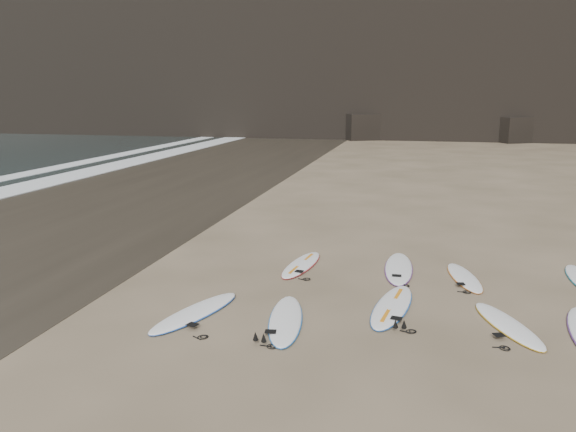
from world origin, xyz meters
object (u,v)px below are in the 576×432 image
object	(u,v)px
surfboard_0	(195,312)
surfboard_7	(464,277)
surfboard_3	(508,325)
surfboard_6	(399,268)
surfboard_2	(392,306)
surfboard_5	(301,264)
surfboard_1	(286,319)

from	to	relation	value
surfboard_0	surfboard_7	world-z (taller)	surfboard_0
surfboard_3	surfboard_7	xyz separation A→B (m)	(-0.60, 2.80, -0.00)
surfboard_0	surfboard_3	size ratio (longest dim) A/B	1.10
surfboard_0	surfboard_6	bearing A→B (deg)	63.07
surfboard_2	surfboard_5	xyz separation A→B (m)	(-2.44, 2.44, -0.00)
surfboard_5	surfboard_3	bearing A→B (deg)	-24.86
surfboard_3	surfboard_5	size ratio (longest dim) A/B	0.95
surfboard_3	surfboard_7	distance (m)	2.86
surfboard_2	surfboard_3	size ratio (longest dim) A/B	1.14
surfboard_2	surfboard_6	xyz separation A→B (m)	(0.04, 2.70, 0.00)
surfboard_0	surfboard_1	size ratio (longest dim) A/B	1.01
surfboard_2	surfboard_3	world-z (taller)	surfboard_2
surfboard_5	surfboard_1	bearing A→B (deg)	-75.91
surfboard_1	surfboard_3	bearing A→B (deg)	-0.01
surfboard_2	surfboard_6	bearing A→B (deg)	98.07
surfboard_1	surfboard_7	size ratio (longest dim) A/B	1.14
surfboard_0	surfboard_2	size ratio (longest dim) A/B	0.96
surfboard_2	surfboard_3	xyz separation A→B (m)	(2.21, -0.48, -0.01)
surfboard_1	surfboard_7	distance (m)	5.04
surfboard_0	surfboard_5	distance (m)	3.95
surfboard_7	surfboard_1	bearing A→B (deg)	-147.62
surfboard_0	surfboard_5	size ratio (longest dim) A/B	1.05
surfboard_5	surfboard_6	size ratio (longest dim) A/B	0.89
surfboard_0	surfboard_6	size ratio (longest dim) A/B	0.94
surfboard_0	surfboard_2	world-z (taller)	surfboard_2
surfboard_2	surfboard_5	world-z (taller)	surfboard_2
surfboard_2	surfboard_3	distance (m)	2.27
surfboard_1	surfboard_7	world-z (taller)	surfboard_1
surfboard_2	surfboard_1	bearing A→B (deg)	-140.45
surfboard_3	surfboard_5	distance (m)	5.49
surfboard_5	surfboard_6	world-z (taller)	surfboard_6
surfboard_6	surfboard_7	distance (m)	1.62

